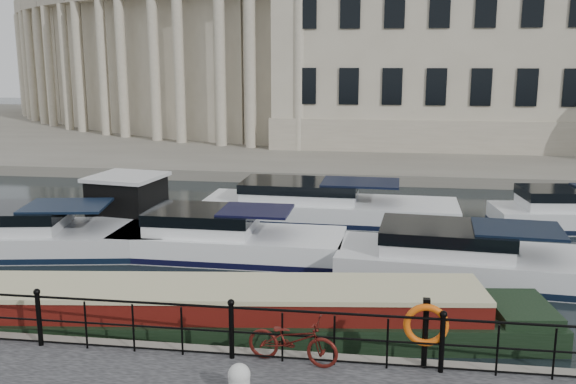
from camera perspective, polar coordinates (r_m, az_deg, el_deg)
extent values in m
plane|color=black|center=(15.25, -3.00, -12.62)|extent=(160.00, 160.00, 0.00)
cube|color=#6B665B|center=(53.01, 5.18, 5.37)|extent=(120.00, 42.00, 0.55)
cylinder|color=black|center=(14.20, -21.25, -10.55)|extent=(0.10, 0.10, 1.10)
sphere|color=black|center=(13.99, -21.43, -8.27)|extent=(0.14, 0.14, 0.14)
cylinder|color=black|center=(12.79, -5.04, -12.27)|extent=(0.10, 0.10, 1.10)
sphere|color=black|center=(12.56, -5.09, -9.77)|extent=(0.14, 0.14, 0.14)
cylinder|color=black|center=(12.56, 13.52, -13.05)|extent=(0.10, 0.10, 1.10)
sphere|color=black|center=(12.32, 13.66, -10.52)|extent=(0.14, 0.14, 0.14)
cylinder|color=black|center=(12.60, -5.08, -10.19)|extent=(24.00, 0.05, 0.05)
cylinder|color=black|center=(12.79, -5.04, -12.27)|extent=(24.00, 0.04, 0.04)
cylinder|color=black|center=(12.99, -5.00, -14.16)|extent=(24.00, 0.04, 0.04)
cube|color=#ADA38C|center=(46.72, 12.50, 13.19)|extent=(20.00, 14.00, 14.00)
cube|color=#9E937F|center=(46.95, 12.17, 5.86)|extent=(20.30, 14.30, 2.00)
cube|color=#ADA38C|center=(43.05, 0.07, 11.60)|extent=(5.73, 4.06, 11.00)
cylinder|color=#ADA38C|center=(40.08, 0.99, 10.71)|extent=(0.70, 0.70, 9.80)
cylinder|color=#ADA38C|center=(41.30, -3.38, 10.73)|extent=(0.70, 0.70, 9.80)
cube|color=#ADA38C|center=(45.39, -6.01, 11.55)|extent=(5.90, 4.56, 11.00)
cylinder|color=#ADA38C|center=(42.35, -6.06, 10.71)|extent=(0.70, 0.70, 9.80)
cylinder|color=#ADA38C|center=(44.25, -9.66, 10.66)|extent=(0.70, 0.70, 9.80)
cube|color=#ADA38C|center=(48.67, -10.97, 11.43)|extent=(5.99, 4.99, 11.00)
cylinder|color=#ADA38C|center=(45.70, -11.79, 10.62)|extent=(0.70, 0.70, 9.80)
cylinder|color=#ADA38C|center=(48.12, -14.55, 10.55)|extent=(0.70, 0.70, 9.80)
cube|color=#ADA38C|center=(52.65, -14.75, 11.28)|extent=(5.99, 5.36, 11.00)
cylinder|color=#ADA38C|center=(49.86, -16.12, 10.50)|extent=(0.70, 0.70, 9.80)
cylinder|color=#ADA38C|center=(52.65, -18.08, 10.44)|extent=(0.70, 0.70, 9.80)
cube|color=#ADA38C|center=(57.14, -17.45, 11.16)|extent=(5.91, 5.64, 11.00)
cylinder|color=#ADA38C|center=(54.60, -19.16, 10.40)|extent=(0.70, 0.70, 9.80)
cylinder|color=#ADA38C|center=(57.64, -20.46, 10.36)|extent=(0.70, 0.70, 9.80)
cube|color=#ADA38C|center=(61.97, -19.21, 11.07)|extent=(5.74, 5.85, 11.00)
cube|color=#9E937F|center=(61.62, -21.38, 15.48)|extent=(4.86, 5.04, 1.20)
cylinder|color=#ADA38C|center=(59.72, -21.13, 10.34)|extent=(0.70, 0.70, 9.80)
cylinder|color=#ADA38C|center=(62.91, -21.87, 10.33)|extent=(0.70, 0.70, 9.80)
cube|color=#ADA38C|center=(67.01, -20.19, 11.02)|extent=(5.49, 5.97, 11.00)
cube|color=#9E937F|center=(66.91, -22.25, 15.08)|extent=(4.48, 5.30, 1.20)
cylinder|color=#ADA38C|center=(65.06, -22.21, 10.33)|extent=(0.70, 0.70, 9.80)
cylinder|color=#ADA38C|center=(68.33, -22.52, 10.35)|extent=(0.70, 0.70, 9.80)
cube|color=#ADA38C|center=(72.15, -20.54, 11.01)|extent=(5.16, 6.00, 11.00)
cube|color=#9E937F|center=(72.29, -22.47, 14.77)|extent=(4.04, 5.49, 1.20)
cylinder|color=#ADA38C|center=(70.51, -22.60, 10.36)|extent=(0.70, 0.70, 9.80)
cylinder|color=#ADA38C|center=(73.80, -22.55, 10.40)|extent=(0.70, 0.70, 9.80)
cube|color=#ADA38C|center=(77.30, -20.38, 11.04)|extent=(4.76, 5.95, 11.00)
cube|color=#9E937F|center=(77.66, -22.16, 14.54)|extent=(3.54, 5.60, 1.20)
cylinder|color=#ADA38C|center=(75.98, -22.42, 10.43)|extent=(0.70, 0.70, 9.80)
cylinder|color=#ADA38C|center=(79.23, -22.10, 10.48)|extent=(0.70, 0.70, 9.80)
imported|color=#4E120E|center=(12.59, 0.42, -13.00)|extent=(1.89, 0.96, 0.95)
sphere|color=silver|center=(11.57, -4.36, -15.88)|extent=(0.39, 0.39, 0.39)
cylinder|color=black|center=(12.62, 12.09, -12.27)|extent=(0.11, 0.11, 1.33)
cube|color=black|center=(12.37, 12.23, -9.45)|extent=(0.13, 0.13, 0.09)
torus|color=#E6580C|center=(12.46, 12.16, -11.49)|extent=(0.84, 0.13, 0.84)
cube|color=black|center=(15.37, -7.94, -12.10)|extent=(16.48, 4.19, 0.98)
cube|color=#56100C|center=(15.12, -8.01, -9.85)|extent=(13.20, 3.46, 0.76)
cube|color=#C4BC8E|center=(14.98, -8.05, -8.43)|extent=(13.20, 3.53, 0.11)
cube|color=#6B665B|center=(24.43, -13.94, -3.31)|extent=(3.68, 3.23, 0.27)
cube|color=black|center=(24.18, -14.07, -0.91)|extent=(2.51, 2.51, 1.97)
cube|color=silver|center=(23.99, -14.18, 1.31)|extent=(2.76, 2.76, 0.13)
cube|color=silver|center=(22.84, -21.40, -4.47)|extent=(9.15, 4.44, 1.20)
cube|color=black|center=(22.86, -21.38, -4.66)|extent=(9.24, 4.49, 0.18)
cube|color=silver|center=(23.01, -24.03, -2.38)|extent=(4.31, 3.08, 0.90)
cube|color=black|center=(22.18, -19.10, -1.17)|extent=(2.95, 2.50, 0.08)
cube|color=white|center=(20.90, -5.22, -5.16)|extent=(7.40, 2.82, 1.20)
cube|color=black|center=(20.93, -5.22, -5.37)|extent=(7.47, 2.85, 0.18)
cube|color=white|center=(20.90, -7.62, -2.80)|extent=(3.35, 2.27, 0.90)
cube|color=black|center=(20.35, -2.88, -1.66)|extent=(2.24, 1.93, 0.08)
cube|color=silver|center=(19.57, 16.60, -6.83)|extent=(8.35, 3.53, 1.20)
cube|color=black|center=(19.60, 16.59, -7.05)|extent=(8.43, 3.56, 0.18)
cube|color=silver|center=(19.27, 13.85, -4.32)|extent=(3.84, 2.66, 0.90)
cube|color=black|center=(19.29, 19.74, -3.12)|extent=(2.60, 2.21, 0.08)
cube|color=white|center=(25.37, 3.72, -2.05)|extent=(9.95, 3.22, 1.20)
cube|color=black|center=(25.39, 3.72, -2.23)|extent=(10.05, 3.25, 0.18)
cube|color=white|center=(25.33, 1.09, -0.08)|extent=(4.51, 2.52, 0.90)
cube|color=black|center=(24.98, 6.47, 0.85)|extent=(3.02, 2.13, 0.08)
cube|color=silver|center=(26.01, 23.09, -0.73)|extent=(3.06, 2.20, 0.90)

